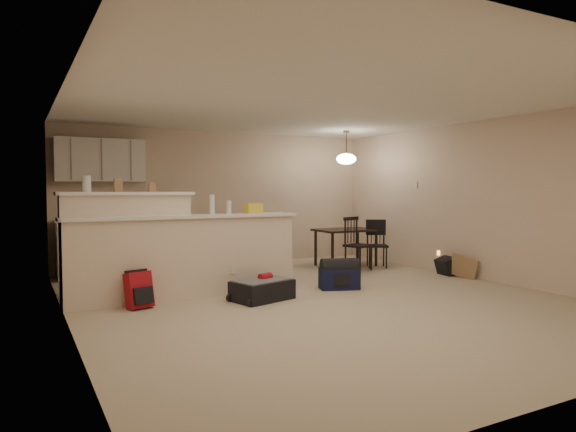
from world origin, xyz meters
TOP-DOWN VIEW (x-y plane):
  - room at (0.00, 0.00)m, footprint 7.00×7.02m
  - breakfast_bar at (-1.76, 0.98)m, footprint 3.08×0.58m
  - upper_cabinets at (-2.20, 3.32)m, footprint 1.40×0.34m
  - kitchen_counter at (-2.00, 3.19)m, footprint 1.80×0.60m
  - thermostat at (2.98, 1.55)m, footprint 0.02×0.12m
  - jar at (-2.68, 1.12)m, footprint 0.10×0.10m
  - cereal_box at (-2.31, 1.12)m, footprint 0.10×0.07m
  - small_box at (-1.88, 1.12)m, footprint 0.08×0.06m
  - bottle_a at (-1.14, 0.90)m, footprint 0.07×0.07m
  - bottle_b at (-0.90, 0.90)m, footprint 0.06×0.06m
  - bag_lump at (-0.54, 0.90)m, footprint 0.22×0.18m
  - dining_table at (1.95, 2.25)m, footprint 1.11×0.75m
  - pendant_lamp at (1.95, 2.25)m, footprint 0.36×0.36m
  - dining_chair_near at (1.82, 1.68)m, footprint 0.51×0.49m
  - dining_chair_far at (2.33, 1.81)m, footprint 0.50×0.49m
  - suitcase at (-0.68, 0.32)m, footprint 0.85×0.67m
  - red_backpack at (-2.18, 0.61)m, footprint 0.32×0.25m
  - navy_duffel at (0.60, 0.46)m, footprint 0.62×0.47m
  - black_daypack at (2.85, 0.61)m, footprint 0.27×0.35m
  - cardboard_sheet at (2.85, 0.26)m, footprint 0.12×0.46m

SIDE VIEW (x-z plane):
  - suitcase at x=-0.68m, z-range 0.00..0.25m
  - black_daypack at x=2.85m, z-range 0.00..0.28m
  - navy_duffel at x=0.60m, z-range 0.00..0.30m
  - cardboard_sheet at x=2.85m, z-range 0.00..0.35m
  - red_backpack at x=-2.18m, z-range 0.00..0.43m
  - dining_chair_far at x=2.33m, z-range 0.00..0.85m
  - kitchen_counter at x=-2.00m, z-range 0.00..0.90m
  - dining_chair_near at x=1.82m, z-range 0.00..0.94m
  - dining_table at x=1.95m, z-range 0.26..0.95m
  - breakfast_bar at x=-1.76m, z-range -0.09..1.30m
  - bag_lump at x=-0.54m, z-range 1.09..1.23m
  - bottle_b at x=-0.90m, z-range 1.09..1.27m
  - bottle_a at x=-1.14m, z-range 1.09..1.35m
  - room at x=0.00m, z-range 0.00..2.50m
  - small_box at x=-1.88m, z-range 1.39..1.51m
  - cereal_box at x=-2.31m, z-range 1.39..1.55m
  - jar at x=-2.68m, z-range 1.39..1.59m
  - thermostat at x=2.98m, z-range 1.44..1.56m
  - upper_cabinets at x=-2.20m, z-range 1.55..2.25m
  - pendant_lamp at x=1.95m, z-range 1.68..2.30m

